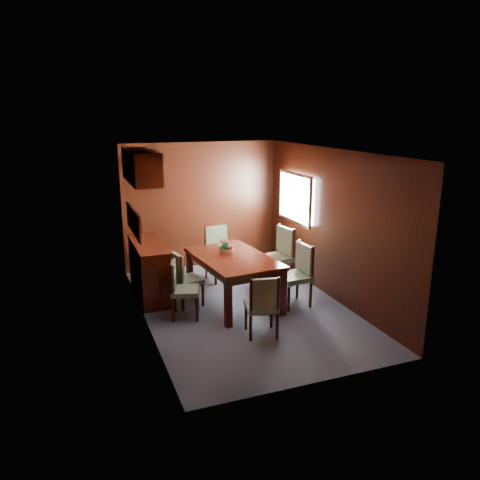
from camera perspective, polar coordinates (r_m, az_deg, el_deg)
name	(u,v)px	position (r m, az deg, el deg)	size (l,w,h in m)	color
ground	(243,307)	(7.35, 0.39, -8.19)	(4.50, 4.50, 0.00)	#3F4757
room_shell	(229,201)	(7.14, -1.33, 4.80)	(3.06, 4.52, 2.41)	black
sideboard	(150,270)	(7.79, -10.92, -3.55)	(0.48, 1.40, 0.90)	black
dining_table	(233,263)	(7.29, -0.83, -2.84)	(1.19, 1.74, 0.77)	black
chair_left_near	(180,286)	(6.91, -7.28, -5.57)	(0.50, 0.51, 0.87)	black
chair_left_far	(183,276)	(7.30, -6.92, -4.39)	(0.47, 0.48, 0.87)	black
chair_right_near	(298,271)	(7.34, 7.09, -3.77)	(0.47, 0.49, 0.99)	black
chair_right_far	(280,253)	(8.16, 4.86, -1.55)	(0.54, 0.56, 1.03)	black
chair_head	(263,303)	(6.28, 2.78, -7.65)	(0.48, 0.47, 0.88)	black
chair_foot	(219,249)	(8.42, -2.60, -1.16)	(0.53, 0.51, 0.98)	black
flower_centerpiece	(227,246)	(7.42, -1.64, -0.69)	(0.25, 0.25, 0.25)	#C05E3A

